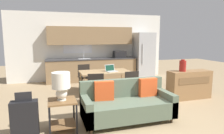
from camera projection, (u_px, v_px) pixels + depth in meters
name	position (u px, v px, depth m)	size (l,w,h in m)	color
ground_plane	(135.00, 123.00, 4.06)	(20.00, 20.00, 0.00)	#9E8460
wall_back	(90.00, 47.00, 8.23)	(6.40, 0.07, 2.70)	silver
kitchen_counter	(92.00, 60.00, 8.03)	(3.60, 0.65, 2.15)	#8E704C
refrigerator	(144.00, 55.00, 8.56)	(0.77, 0.76, 1.93)	#B7BABC
dining_table	(105.00, 73.00, 5.98)	(1.49, 0.85, 0.73)	tan
couch	(126.00, 104.00, 4.19)	(1.87, 0.80, 0.84)	#3D2D1E
side_table	(62.00, 110.00, 3.69)	(0.50, 0.50, 0.59)	brown
table_lamp	(61.00, 83.00, 3.61)	(0.33, 0.33, 0.52)	silver
credenza	(189.00, 85.00, 5.69)	(1.25, 0.42, 0.80)	olive
vase	(183.00, 66.00, 5.53)	(0.18, 0.18, 0.33)	maroon
dining_chair_near_right	(130.00, 84.00, 5.43)	(0.45, 0.45, 0.84)	black
dining_chair_near_left	(95.00, 86.00, 5.11)	(0.46, 0.46, 0.84)	black
dining_chair_far_left	(85.00, 76.00, 6.56)	(0.47, 0.47, 0.84)	black
laptop	(111.00, 70.00, 5.94)	(0.37, 0.33, 0.20)	#B7BABC
suitcase	(25.00, 119.00, 3.45)	(0.45, 0.22, 0.81)	black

